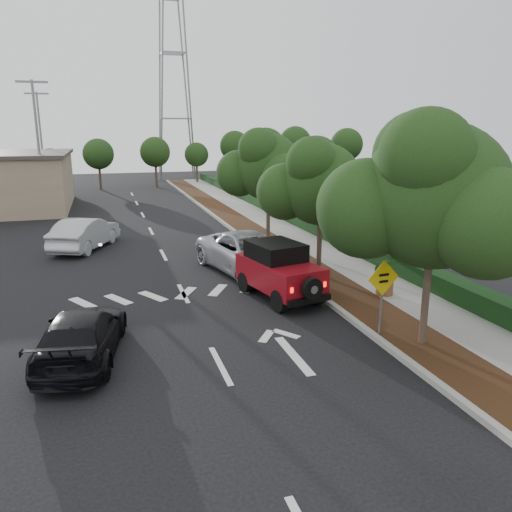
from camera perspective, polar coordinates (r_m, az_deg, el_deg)
name	(u,v)px	position (r m, az deg, el deg)	size (l,w,h in m)	color
ground	(220,365)	(13.03, -4.09, -12.37)	(120.00, 120.00, 0.00)	black
curb	(255,247)	(25.10, -0.07, 1.03)	(0.20, 70.00, 0.15)	#9E9B93
planting_strip	(274,246)	(25.41, 2.09, 1.15)	(1.80, 70.00, 0.12)	black
sidewalk	(309,244)	(26.08, 6.04, 1.42)	(2.00, 70.00, 0.12)	gray
hedge	(333,236)	(26.58, 8.84, 2.33)	(0.80, 70.00, 0.80)	black
transmission_tower	(178,180)	(60.26, -8.93, 8.58)	(7.00, 4.00, 28.00)	slate
street_tree_near	(421,346)	(14.78, 18.38, -9.75)	(3.80, 3.80, 5.92)	#1A3210
street_tree_mid	(318,277)	(20.48, 7.13, -2.37)	(3.20, 3.20, 5.32)	#1A3210
street_tree_far	(268,243)	(26.34, 1.38, 1.50)	(3.40, 3.40, 5.62)	#1A3210
light_pole_a	(46,215)	(38.03, -22.89, 4.35)	(2.00, 0.22, 9.00)	slate
light_pole_b	(47,195)	(49.96, -22.79, 6.49)	(2.00, 0.22, 9.00)	slate
red_jeep	(277,270)	(17.69, 2.42, -1.57)	(2.41, 4.03, 1.98)	black
silver_suv_ahead	(250,253)	(20.77, -0.71, 0.31)	(2.71, 5.88, 1.64)	#B5B7BD
black_suv_oncoming	(82,335)	(13.86, -19.31, -8.49)	(1.85, 4.56, 1.32)	black
silver_sedan_oncoming	(85,233)	(26.32, -18.93, 2.47)	(1.68, 4.81, 1.59)	#ADB0B5
speed_hump_sign	(383,287)	(14.51, 14.27, -3.48)	(1.03, 0.13, 2.19)	slate
terracotta_planter	(385,274)	(18.19, 14.58, -1.95)	(0.76, 0.76, 1.32)	brown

